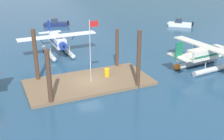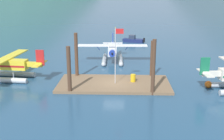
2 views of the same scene
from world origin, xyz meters
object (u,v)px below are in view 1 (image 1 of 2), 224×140
at_px(mooring_buoy, 177,67).
at_px(seaplane_cream_stbd_aft, 206,56).
at_px(boat_white_open_east, 179,24).
at_px(seaplane_white_bow_centre, 57,43).
at_px(boat_navy_open_north, 55,24).
at_px(fuel_drum, 107,72).
at_px(flagpole, 91,44).

height_order(mooring_buoy, seaplane_cream_stbd_aft, seaplane_cream_stbd_aft).
bearing_deg(boat_white_open_east, seaplane_white_bow_centre, -164.22).
height_order(seaplane_white_bow_centre, boat_navy_open_north, seaplane_white_bow_centre).
xyz_separation_m(mooring_buoy, seaplane_cream_stbd_aft, (3.19, -0.95, 1.18)).
relative_size(boat_navy_open_north, boat_white_open_east, 1.14).
relative_size(fuel_drum, seaplane_white_bow_centre, 0.08).
xyz_separation_m(flagpole, seaplane_white_bow_centre, (-0.82, 11.07, -2.72)).
bearing_deg(boat_white_open_east, mooring_buoy, -126.95).
bearing_deg(mooring_buoy, seaplane_cream_stbd_aft, -16.55).
relative_size(seaplane_white_bow_centre, boat_navy_open_north, 2.20).
bearing_deg(fuel_drum, mooring_buoy, -6.51).
xyz_separation_m(seaplane_cream_stbd_aft, seaplane_white_bow_centre, (-14.43, 12.29, 0.00)).
height_order(fuel_drum, mooring_buoy, fuel_drum).
bearing_deg(mooring_buoy, seaplane_white_bow_centre, 134.73).
bearing_deg(boat_navy_open_north, fuel_drum, -91.95).
height_order(fuel_drum, boat_white_open_east, boat_white_open_east).
xyz_separation_m(fuel_drum, mooring_buoy, (8.46, -0.97, -0.34)).
xyz_separation_m(seaplane_cream_stbd_aft, boat_white_open_east, (10.68, 19.39, -1.09)).
distance_m(mooring_buoy, seaplane_cream_stbd_aft, 3.53).
xyz_separation_m(mooring_buoy, seaplane_white_bow_centre, (-11.24, 11.34, 1.18)).
bearing_deg(flagpole, boat_white_open_east, 36.79).
height_order(flagpole, mooring_buoy, flagpole).
xyz_separation_m(fuel_drum, seaplane_cream_stbd_aft, (11.66, -1.91, 0.84)).
bearing_deg(seaplane_white_bow_centre, boat_white_open_east, 15.78).
height_order(seaplane_cream_stbd_aft, boat_white_open_east, seaplane_cream_stbd_aft).
xyz_separation_m(boat_navy_open_north, boat_white_open_east, (21.41, -9.68, 0.00)).
height_order(mooring_buoy, boat_navy_open_north, boat_navy_open_north).
distance_m(mooring_buoy, boat_navy_open_north, 29.12).
distance_m(flagpole, seaplane_white_bow_centre, 11.43).
distance_m(flagpole, boat_white_open_east, 30.57).
height_order(flagpole, boat_white_open_east, flagpole).
xyz_separation_m(flagpole, seaplane_cream_stbd_aft, (13.61, -1.22, -2.72)).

